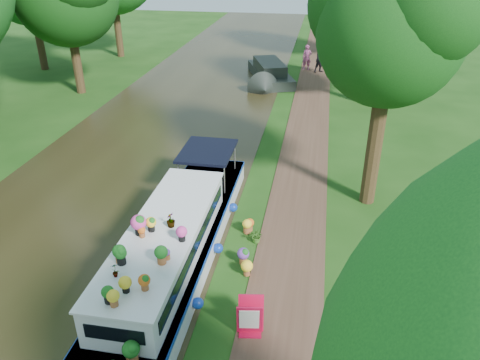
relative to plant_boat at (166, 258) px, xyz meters
name	(u,v)px	position (x,y,z in m)	size (l,w,h in m)	color
ground	(257,235)	(2.25, 2.84, -0.85)	(100.00, 100.00, 0.00)	#173D0F
canal_water	(93,218)	(-3.75, 2.84, -0.84)	(10.00, 100.00, 0.02)	black
towpath	(292,238)	(3.45, 2.84, -0.84)	(2.20, 100.00, 0.03)	#462D20
plant_boat	(166,258)	(0.00, 0.00, 0.00)	(2.29, 13.52, 2.30)	silver
tree_near_overhang	(392,21)	(6.04, 5.90, 5.75)	(5.52, 5.28, 8.99)	#302110
second_boat	(270,73)	(0.39, 21.60, -0.29)	(4.03, 7.56, 1.38)	black
sandwich_board	(250,318)	(2.70, -1.58, -0.36)	(0.68, 0.60, 1.03)	red
pedestrian_pink	(307,57)	(2.75, 25.04, 0.09)	(0.66, 0.44, 1.82)	#CB5380
pedestrian_dark	(321,60)	(3.79, 24.49, 0.11)	(0.91, 0.71, 1.86)	black
verge_plant	(257,236)	(2.30, 2.40, -0.61)	(0.43, 0.37, 0.48)	#3B6F21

